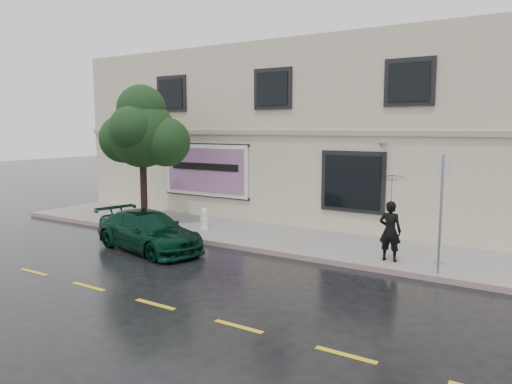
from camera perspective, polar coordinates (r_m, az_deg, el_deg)
The scene contains 12 objects.
ground at distance 15.12m, azimuth -8.04°, elevation -7.21°, with size 90.00×90.00×0.00m, color black.
sidewalk at distance 17.60m, azimuth -1.04°, elevation -4.79°, with size 20.00×3.50×0.15m, color #9B9793.
curb at distance 16.22m, azimuth -4.54°, elevation -5.87°, with size 20.00×0.18×0.16m, color gray.
road_marking at distance 12.80m, azimuth -18.58°, elevation -10.20°, with size 19.00×0.12×0.01m, color gold.
building at distance 22.19m, azimuth 7.38°, elevation 6.59°, with size 20.00×8.12×7.00m.
billboard at distance 20.53m, azimuth -5.82°, elevation 2.51°, with size 4.30×0.16×2.20m.
car at distance 15.85m, azimuth -12.20°, elevation -4.37°, with size 1.83×4.14×1.21m, color black.
pedestrian at distance 14.14m, azimuth 15.07°, elevation -4.32°, with size 0.61×0.40×1.67m, color black.
umbrella at distance 13.95m, azimuth 15.24°, elevation 0.50°, with size 0.98×0.98×0.73m, color black.
street_tree at distance 19.30m, azimuth -12.88°, elevation 6.45°, with size 2.55×2.55×4.68m.
fire_hydrant at distance 17.99m, azimuth -5.91°, elevation -3.08°, with size 0.32×0.30×0.79m.
sign_pole at distance 13.11m, azimuth 20.40°, elevation -1.31°, with size 0.37×0.06×2.99m.
Camera 1 is at (9.69, -10.96, 3.80)m, focal length 35.00 mm.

